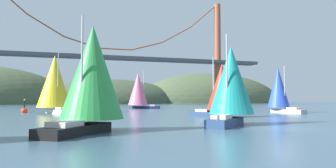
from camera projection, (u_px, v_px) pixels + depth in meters
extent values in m
plane|color=#426075|center=(283.00, 129.00, 25.46)|extent=(360.00, 360.00, 0.00)
ellipsoid|color=#425138|center=(113.00, 103.00, 155.03)|extent=(71.79, 44.00, 24.60)
ellipsoid|color=#4C5B3D|center=(211.00, 103.00, 172.31)|extent=(86.57, 44.00, 33.41)
cylinder|color=brown|center=(218.00, 54.00, 130.30)|extent=(2.80, 2.80, 43.23)
cube|color=#47474C|center=(115.00, 58.00, 116.40)|extent=(123.42, 6.00, 1.20)
cylinder|color=brown|center=(46.00, 25.00, 109.07)|extent=(12.74, 0.50, 7.67)
cylinder|color=brown|center=(82.00, 42.00, 112.73)|extent=(12.63, 0.50, 4.10)
cylinder|color=brown|center=(115.00, 49.00, 116.57)|extent=(12.49, 0.50, 0.50)
cylinder|color=brown|center=(147.00, 46.00, 120.58)|extent=(12.63, 0.50, 4.10)
cylinder|color=brown|center=(176.00, 35.00, 124.76)|extent=(12.74, 0.50, 7.67)
cylinder|color=brown|center=(204.00, 15.00, 129.11)|extent=(12.82, 0.50, 11.23)
cube|color=black|center=(76.00, 130.00, 21.07)|extent=(5.51, 6.53, 0.67)
cube|color=beige|center=(65.00, 124.00, 19.97)|extent=(2.49, 2.62, 0.36)
cylinder|color=#B2B2B7|center=(82.00, 69.00, 21.90)|extent=(0.14, 0.14, 7.89)
cone|color=green|center=(93.00, 72.00, 23.28)|extent=(6.72, 6.72, 7.19)
cube|color=#191E4C|center=(146.00, 107.00, 75.44)|extent=(6.89, 4.62, 0.62)
cube|color=beige|center=(151.00, 105.00, 75.34)|extent=(2.58, 2.33, 0.36)
cylinder|color=#B2B2B7|center=(144.00, 89.00, 75.73)|extent=(0.14, 0.14, 8.72)
cone|color=pink|center=(138.00, 89.00, 75.87)|extent=(6.40, 6.40, 8.03)
cube|color=navy|center=(210.00, 114.00, 41.59)|extent=(4.75, 5.58, 0.68)
cube|color=beige|center=(203.00, 110.00, 42.21)|extent=(2.10, 2.22, 0.36)
cylinder|color=#B2B2B7|center=(213.00, 84.00, 41.46)|extent=(0.14, 0.14, 7.50)
cone|color=red|center=(222.00, 87.00, 40.72)|extent=(5.86, 5.86, 6.18)
cube|color=navy|center=(225.00, 122.00, 27.36)|extent=(5.53, 5.33, 0.75)
cube|color=beige|center=(221.00, 117.00, 26.46)|extent=(2.30, 2.27, 0.36)
cylinder|color=#B2B2B7|center=(227.00, 76.00, 28.09)|extent=(0.14, 0.14, 7.76)
cone|color=teal|center=(231.00, 80.00, 29.22)|extent=(6.02, 6.02, 6.54)
cube|color=white|center=(59.00, 112.00, 49.99)|extent=(4.51, 7.94, 0.71)
cube|color=beige|center=(62.00, 109.00, 48.93)|extent=(2.22, 2.83, 0.36)
cylinder|color=#B2B2B7|center=(58.00, 81.00, 50.84)|extent=(0.14, 0.14, 9.44)
cone|color=yellow|center=(54.00, 81.00, 52.17)|extent=(7.31, 7.31, 8.95)
cube|color=#B7B2A8|center=(288.00, 111.00, 51.78)|extent=(3.27, 6.17, 0.68)
cube|color=beige|center=(294.00, 108.00, 50.92)|extent=(1.80, 2.18, 0.36)
cylinder|color=#B2B2B7|center=(285.00, 87.00, 52.47)|extent=(0.14, 0.14, 7.51)
cone|color=blue|center=(278.00, 87.00, 53.55)|extent=(4.60, 4.60, 7.13)
sphere|color=red|center=(24.00, 111.00, 53.96)|extent=(1.10, 1.10, 1.10)
cylinder|color=black|center=(24.00, 105.00, 54.01)|extent=(0.20, 0.20, 1.60)
sphere|color=#F2EA99|center=(24.00, 100.00, 54.05)|extent=(0.24, 0.24, 0.24)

